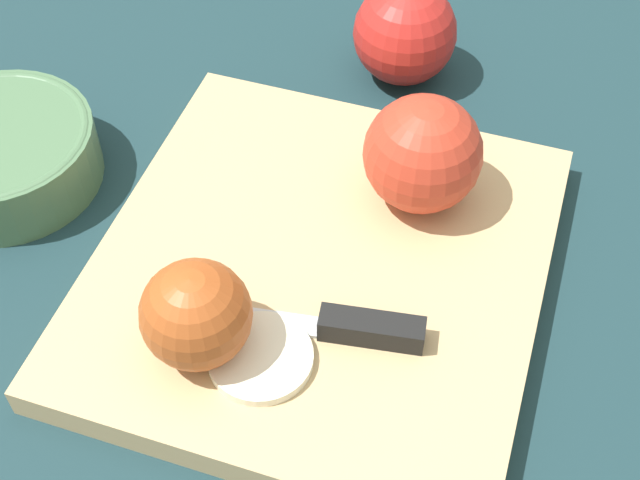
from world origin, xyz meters
TOP-DOWN VIEW (x-y plane):
  - ground_plane at (0.00, 0.00)m, footprint 4.00×4.00m
  - cutting_board at (0.00, 0.00)m, footprint 0.33×0.31m
  - apple_half_left at (-0.07, 0.05)m, footprint 0.08×0.08m
  - apple_half_right at (0.08, -0.05)m, footprint 0.07×0.07m
  - knife at (0.05, 0.03)m, footprint 0.03×0.16m
  - apple_slice at (0.08, -0.02)m, footprint 0.06×0.06m
  - apple_whole at (-0.23, 0.01)m, footprint 0.08×0.08m
  - bowl at (-0.04, -0.25)m, footprint 0.14×0.14m

SIDE VIEW (x-z plane):
  - ground_plane at x=0.00m, z-range 0.00..0.00m
  - cutting_board at x=0.00m, z-range 0.00..0.02m
  - bowl at x=-0.04m, z-range 0.00..0.05m
  - apple_slice at x=0.08m, z-range 0.02..0.03m
  - knife at x=0.05m, z-range 0.02..0.04m
  - apple_whole at x=-0.23m, z-range -0.01..0.09m
  - apple_half_right at x=0.08m, z-range 0.02..0.09m
  - apple_half_left at x=-0.07m, z-range 0.02..0.10m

